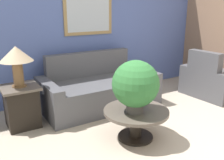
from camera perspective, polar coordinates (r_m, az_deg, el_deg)
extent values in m
plane|color=tan|center=(3.35, 20.38, -15.30)|extent=(20.00, 20.00, 0.00)
cube|color=#5166A8|center=(4.94, -3.06, 11.79)|extent=(6.73, 0.06, 2.60)
cube|color=#997A4C|center=(4.78, -5.40, 15.27)|extent=(0.98, 0.03, 0.84)
cube|color=#B2BCC6|center=(4.76, -5.34, 15.27)|extent=(0.86, 0.01, 0.72)
cube|color=#4C4C51|center=(4.38, -2.78, -3.11)|extent=(1.62, 0.99, 0.47)
cube|color=#4C4C51|center=(4.61, -5.36, 3.75)|extent=(1.62, 0.16, 0.44)
cube|color=#4C4C51|center=(4.04, -14.14, -4.60)|extent=(0.18, 0.99, 0.57)
cube|color=#4C4C51|center=(4.83, 6.63, -0.66)|extent=(0.18, 0.99, 0.57)
cube|color=#4C4C51|center=(5.32, 22.08, -0.76)|extent=(0.88, 0.69, 0.47)
cube|color=#4C4C51|center=(4.93, 20.38, 3.62)|extent=(0.19, 0.65, 0.44)
cube|color=#4C4C51|center=(5.53, 18.63, 0.77)|extent=(0.86, 0.22, 0.57)
cylinder|color=black|center=(3.47, 5.36, -12.74)|extent=(0.47, 0.47, 0.03)
cylinder|color=black|center=(3.38, 5.44, -10.03)|extent=(0.15, 0.15, 0.34)
cylinder|color=brown|center=(3.31, 5.53, -7.11)|extent=(0.86, 0.86, 0.04)
cube|color=black|center=(3.89, -19.90, -5.92)|extent=(0.44, 0.44, 0.58)
cube|color=brown|center=(3.78, -20.36, -1.61)|extent=(0.52, 0.52, 0.03)
cylinder|color=brown|center=(3.78, -20.40, -1.21)|extent=(0.20, 0.20, 0.02)
cylinder|color=brown|center=(3.73, -20.67, 1.45)|extent=(0.14, 0.14, 0.34)
cone|color=tan|center=(3.67, -21.11, 5.62)|extent=(0.46, 0.46, 0.21)
cylinder|color=#4C4742|center=(3.20, 5.26, -6.01)|extent=(0.22, 0.22, 0.16)
sphere|color=#2D6B33|center=(3.10, 5.40, -0.88)|extent=(0.59, 0.59, 0.59)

